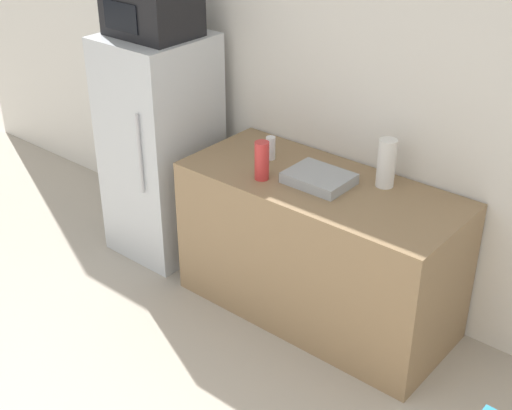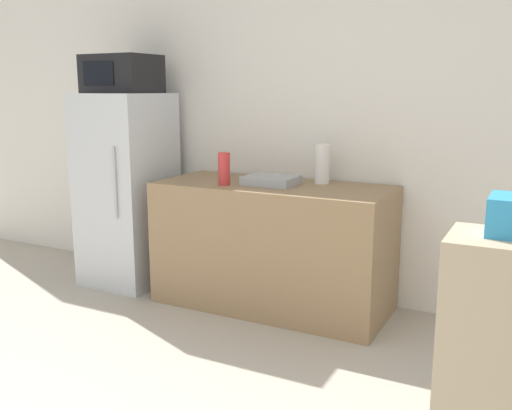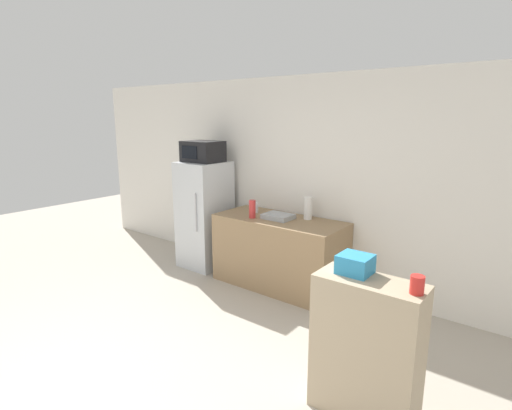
% 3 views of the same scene
% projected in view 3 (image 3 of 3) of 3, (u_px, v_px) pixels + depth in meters
% --- Properties ---
extents(ground_plane, '(14.00, 14.00, 0.00)m').
position_uv_depth(ground_plane, '(74.00, 410.00, 2.93)').
color(ground_plane, '#B2A899').
extents(wall_back, '(8.00, 0.06, 2.60)m').
position_uv_depth(wall_back, '(303.00, 181.00, 5.07)').
color(wall_back, white).
rests_on(wall_back, ground_plane).
extents(refrigerator, '(0.60, 0.65, 1.49)m').
position_uv_depth(refrigerator, '(205.00, 214.00, 5.65)').
color(refrigerator, silver).
rests_on(refrigerator, ground_plane).
extents(microwave, '(0.52, 0.40, 0.28)m').
position_uv_depth(microwave, '(203.00, 151.00, 5.45)').
color(microwave, black).
rests_on(microwave, refrigerator).
extents(counter, '(1.63, 0.70, 0.88)m').
position_uv_depth(counter, '(279.00, 252.00, 5.00)').
color(counter, '#937551').
rests_on(counter, ground_plane).
extents(sink_basin, '(0.35, 0.27, 0.06)m').
position_uv_depth(sink_basin, '(278.00, 216.00, 4.89)').
color(sink_basin, '#9EA3A8').
rests_on(sink_basin, counter).
extents(bottle_tall, '(0.08, 0.08, 0.22)m').
position_uv_depth(bottle_tall, '(252.00, 209.00, 4.91)').
color(bottle_tall, red).
rests_on(bottle_tall, counter).
extents(bottle_short, '(0.06, 0.06, 0.14)m').
position_uv_depth(bottle_short, '(256.00, 208.00, 5.18)').
color(bottle_short, silver).
rests_on(bottle_short, counter).
extents(shelf_cabinet, '(0.73, 0.33, 1.04)m').
position_uv_depth(shelf_cabinet, '(366.00, 349.00, 2.78)').
color(shelf_cabinet, tan).
rests_on(shelf_cabinet, ground_plane).
extents(basket, '(0.22, 0.21, 0.13)m').
position_uv_depth(basket, '(355.00, 264.00, 2.77)').
color(basket, '#2D8EC6').
rests_on(basket, shelf_cabinet).
extents(jar, '(0.09, 0.09, 0.12)m').
position_uv_depth(jar, '(417.00, 285.00, 2.45)').
color(jar, red).
rests_on(jar, shelf_cabinet).
extents(paper_towel_roll, '(0.10, 0.10, 0.27)m').
position_uv_depth(paper_towel_roll, '(308.00, 208.00, 4.85)').
color(paper_towel_roll, white).
rests_on(paper_towel_roll, counter).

